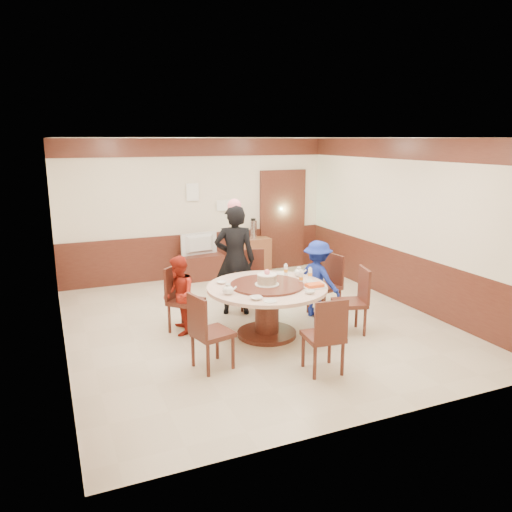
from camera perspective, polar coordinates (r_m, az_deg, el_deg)
name	(u,v)px	position (r m, az deg, el deg)	size (l,w,h in m)	color
room	(255,255)	(7.49, -0.09, 0.06)	(6.00, 6.04, 2.84)	beige
banquet_table	(267,300)	(7.17, 1.26, -5.09)	(1.72, 1.72, 0.78)	#492017
chair_0	(325,295)	(8.21, 7.89, -4.48)	(0.52, 0.51, 0.97)	#492017
chair_1	(252,290)	(8.42, -0.42, -3.90)	(0.56, 0.57, 0.97)	#492017
chair_2	(185,311)	(7.50, -8.14, -6.21)	(0.62, 0.62, 0.97)	#492017
chair_3	(211,345)	(6.28, -5.16, -10.09)	(0.54, 0.53, 0.97)	#492017
chair_4	(323,348)	(6.22, 7.72, -10.42)	(0.48, 0.49, 0.97)	#492017
chair_5	(351,312)	(7.49, 10.76, -6.35)	(0.54, 0.54, 0.97)	#492017
person_standing	(235,260)	(8.00, -2.43, -0.46)	(0.65, 0.43, 1.79)	black
person_red	(179,295)	(7.32, -8.82, -4.48)	(0.56, 0.44, 1.15)	#A52316
person_blue	(318,279)	(7.98, 7.05, -2.63)	(0.80, 0.46, 1.24)	navy
birthday_cake	(267,279)	(7.04, 1.26, -2.67)	(0.34, 0.34, 0.22)	white
teapot_left	(228,290)	(6.72, -3.23, -3.90)	(0.17, 0.15, 0.13)	white
teapot_right	(299,273)	(7.58, 4.93, -1.91)	(0.17, 0.15, 0.13)	white
bowl_0	(222,282)	(7.22, -3.93, -3.03)	(0.14, 0.14, 0.03)	white
bowl_1	(310,292)	(6.79, 6.18, -4.10)	(0.14, 0.14, 0.04)	white
bowl_2	(256,298)	(6.51, 0.01, -4.82)	(0.16, 0.16, 0.04)	white
bowl_3	(310,282)	(7.25, 6.16, -2.98)	(0.13, 0.13, 0.04)	white
saucer_near	(270,301)	(6.44, 1.62, -5.16)	(0.18, 0.18, 0.01)	white
saucer_far	(280,274)	(7.72, 2.79, -2.03)	(0.18, 0.18, 0.01)	white
shrimp_platter	(314,286)	(7.04, 6.69, -3.44)	(0.30, 0.20, 0.06)	white
bottle_0	(301,278)	(7.24, 5.17, -2.49)	(0.06, 0.06, 0.16)	white
bottle_1	(310,274)	(7.47, 6.20, -2.01)	(0.06, 0.06, 0.16)	white
bottle_2	(286,270)	(7.65, 3.42, -1.60)	(0.06, 0.06, 0.16)	white
tv_stand	(201,267)	(10.18, -6.27, -1.26)	(0.85, 0.45, 0.50)	#492017
television	(201,244)	(10.07, -6.34, 1.36)	(0.78, 0.10, 0.45)	gray
side_cabinet	(251,256)	(10.53, -0.61, 0.02)	(0.80, 0.40, 0.75)	brown
thermos	(253,229)	(10.44, -0.32, 3.07)	(0.15, 0.15, 0.38)	silver
notice_left	(193,192)	(10.09, -7.26, 7.25)	(0.25, 0.00, 0.35)	white
notice_right	(224,205)	(10.32, -3.72, 5.78)	(0.30, 0.00, 0.22)	white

